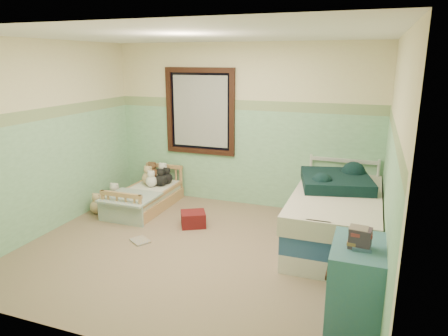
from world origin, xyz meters
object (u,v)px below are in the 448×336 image
(plush_floor_cream, at_px, (115,196))
(red_pillow, at_px, (193,219))
(plush_floor_tan, at_px, (97,207))
(floor_book, at_px, (140,241))
(twin_bed_frame, at_px, (334,235))
(toddler_bed_frame, at_px, (146,203))
(dresser, at_px, (356,282))

(plush_floor_cream, xyz_separation_m, red_pillow, (1.57, -0.42, -0.01))
(plush_floor_tan, distance_m, floor_book, 1.29)
(red_pillow, bearing_deg, twin_bed_frame, 3.77)
(toddler_bed_frame, distance_m, plush_floor_tan, 0.72)
(toddler_bed_frame, height_order, floor_book, toddler_bed_frame)
(red_pillow, bearing_deg, floor_book, -121.65)
(dresser, relative_size, red_pillow, 2.18)
(toddler_bed_frame, distance_m, plush_floor_cream, 0.58)
(floor_book, bearing_deg, dresser, 17.13)
(toddler_bed_frame, distance_m, red_pillow, 1.07)
(toddler_bed_frame, height_order, plush_floor_tan, plush_floor_tan)
(plush_floor_cream, bearing_deg, toddler_bed_frame, -1.84)
(floor_book, bearing_deg, red_pillow, 90.76)
(plush_floor_tan, bearing_deg, toddler_bed_frame, 39.54)
(toddler_bed_frame, distance_m, floor_book, 1.24)
(toddler_bed_frame, xyz_separation_m, red_pillow, (0.99, -0.40, 0.02))
(plush_floor_tan, height_order, dresser, dresser)
(plush_floor_cream, relative_size, red_pillow, 0.70)
(twin_bed_frame, bearing_deg, floor_book, -160.51)
(twin_bed_frame, height_order, dresser, dresser)
(plush_floor_cream, distance_m, red_pillow, 1.62)
(red_pillow, bearing_deg, dresser, -32.70)
(plush_floor_cream, relative_size, dresser, 0.32)
(toddler_bed_frame, xyz_separation_m, plush_floor_tan, (-0.56, -0.46, 0.02))
(plush_floor_tan, distance_m, red_pillow, 1.55)
(plush_floor_cream, xyz_separation_m, plush_floor_tan, (0.02, -0.48, -0.01))
(plush_floor_tan, xyz_separation_m, twin_bed_frame, (3.44, 0.18, 0.00))
(plush_floor_cream, relative_size, twin_bed_frame, 0.12)
(plush_floor_cream, distance_m, floor_book, 1.60)
(plush_floor_tan, xyz_separation_m, red_pillow, (1.55, 0.06, -0.01))
(plush_floor_tan, bearing_deg, red_pillow, 2.23)
(red_pillow, relative_size, floor_book, 1.32)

